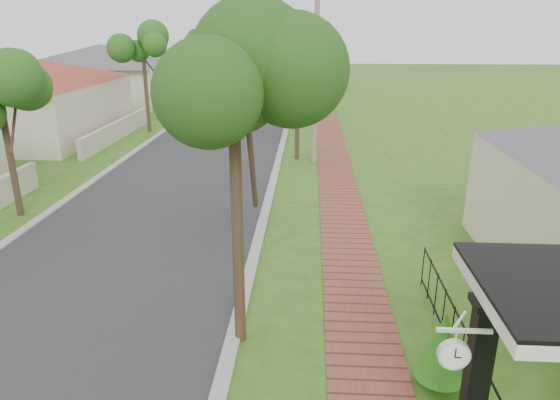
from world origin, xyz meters
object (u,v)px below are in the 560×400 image
(porch_post, at_px, (475,385))
(station_clock, at_px, (454,352))
(utility_pole, at_px, (316,70))
(parked_car_white, at_px, (273,95))
(near_tree, at_px, (234,109))
(parked_car_red, at_px, (287,103))

(porch_post, bearing_deg, station_clock, -140.93)
(utility_pole, bearing_deg, parked_car_white, 100.19)
(near_tree, bearing_deg, station_clock, -41.68)
(parked_car_red, xyz_separation_m, station_clock, (3.66, -30.68, 1.27))
(near_tree, height_order, utility_pole, utility_pole)
(porch_post, height_order, parked_car_red, porch_post)
(parked_car_white, bearing_deg, near_tree, -77.04)
(utility_pole, distance_m, station_clock, 17.13)
(near_tree, relative_size, station_clock, 8.16)
(near_tree, relative_size, utility_pole, 0.71)
(near_tree, bearing_deg, utility_pole, 83.88)
(parked_car_red, height_order, station_clock, station_clock)
(near_tree, height_order, station_clock, near_tree)
(near_tree, bearing_deg, porch_post, -33.69)
(porch_post, relative_size, parked_car_red, 0.63)
(utility_pole, relative_size, station_clock, 11.51)
(parked_car_white, height_order, station_clock, station_clock)
(utility_pole, bearing_deg, station_clock, -84.06)
(station_clock, bearing_deg, near_tree, 138.32)
(parked_car_red, bearing_deg, station_clock, -77.86)
(porch_post, xyz_separation_m, utility_pole, (-2.25, 16.50, 3.04))
(parked_car_red, height_order, utility_pole, utility_pole)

